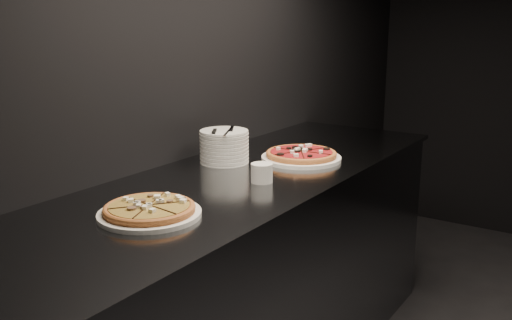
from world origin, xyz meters
The scene contains 7 objects.
wall_left centered at (-2.50, 0.00, 1.40)m, with size 0.02×5.00×2.80m, color black.
counter centered at (-2.13, 0.00, 0.46)m, with size 0.74×2.44×0.92m.
pizza_mushroom centered at (-2.10, -0.54, 0.94)m, with size 0.33×0.33×0.04m.
pizza_tomato centered at (-2.06, 0.36, 0.94)m, with size 0.35×0.35×0.04m.
plate_stack centered at (-2.32, 0.15, 0.99)m, with size 0.21×0.21×0.14m.
cutlery centered at (-2.31, 0.13, 1.06)m, with size 0.10×0.22×0.01m.
ramekin centered at (-2.01, -0.02, 0.96)m, with size 0.08×0.08×0.07m.
Camera 1 is at (-0.87, -1.77, 1.53)m, focal length 40.00 mm.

